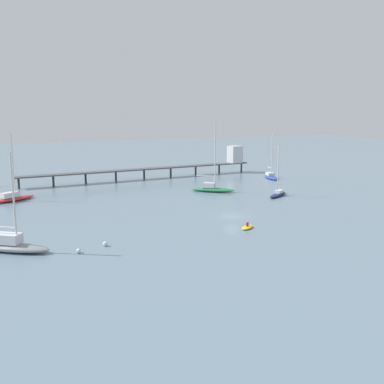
% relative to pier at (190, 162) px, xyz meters
% --- Properties ---
extents(ground_plane, '(400.00, 400.00, 0.00)m').
position_rel_pier_xyz_m(ground_plane, '(-13.71, -45.52, -3.86)').
color(ground_plane, slate).
extents(pier, '(63.59, 5.92, 7.69)m').
position_rel_pier_xyz_m(pier, '(0.00, 0.00, 0.00)').
color(pier, '#4C4C51').
rests_on(pier, ground_plane).
extents(sailboat_blue, '(4.91, 8.78, 12.02)m').
position_rel_pier_xyz_m(sailboat_blue, '(17.24, -13.56, -3.18)').
color(sailboat_blue, '#2D4CB7').
rests_on(sailboat_blue, ground_plane).
extents(sailboat_gray, '(9.32, 7.93, 12.60)m').
position_rel_pier_xyz_m(sailboat_gray, '(-48.35, -49.81, -2.96)').
color(sailboat_gray, gray).
rests_on(sailboat_gray, ground_plane).
extents(sailboat_red, '(9.07, 6.14, 13.40)m').
position_rel_pier_xyz_m(sailboat_red, '(-46.54, -16.19, -3.03)').
color(sailboat_red, red).
rests_on(sailboat_red, ground_plane).
extents(sailboat_green, '(9.05, 8.12, 15.19)m').
position_rel_pier_xyz_m(sailboat_green, '(-6.16, -24.24, -2.98)').
color(sailboat_green, '#287F4C').
rests_on(sailboat_green, ground_plane).
extents(sailboat_navy, '(7.16, 5.20, 10.63)m').
position_rel_pier_xyz_m(sailboat_navy, '(4.00, -34.57, -3.20)').
color(sailboat_navy, navy).
rests_on(sailboat_navy, ground_plane).
extents(dinghy_yellow, '(3.16, 2.72, 1.14)m').
position_rel_pier_xyz_m(dinghy_yellow, '(-15.62, -53.33, -3.65)').
color(dinghy_yellow, yellow).
rests_on(dinghy_yellow, ground_plane).
extents(mooring_buoy_inner, '(0.66, 0.66, 0.66)m').
position_rel_pier_xyz_m(mooring_buoy_inner, '(-37.26, -52.70, -3.53)').
color(mooring_buoy_inner, silver).
rests_on(mooring_buoy_inner, ground_plane).
extents(mooring_buoy_mid, '(0.58, 0.58, 0.58)m').
position_rel_pier_xyz_m(mooring_buoy_mid, '(-40.97, -54.03, -3.57)').
color(mooring_buoy_mid, silver).
rests_on(mooring_buoy_mid, ground_plane).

